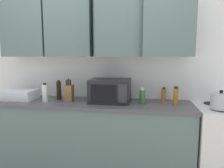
{
  "coord_description": "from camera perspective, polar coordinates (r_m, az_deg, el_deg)",
  "views": [
    {
      "loc": [
        0.65,
        -2.73,
        1.45
      ],
      "look_at": [
        0.24,
        -0.25,
        1.12
      ],
      "focal_mm": 33.48,
      "sensor_mm": 36.0,
      "label": 1
    }
  ],
  "objects": [
    {
      "name": "microwave",
      "position": [
        2.53,
        -0.51,
        -1.85
      ],
      "size": [
        0.48,
        0.37,
        0.28
      ],
      "color": "black",
      "rests_on": "counter_run"
    },
    {
      "name": "counter_run",
      "position": [
        2.71,
        -5.45,
        -14.22
      ],
      "size": [
        2.41,
        0.63,
        0.9
      ],
      "color": "slate",
      "rests_on": "ground_plane"
    },
    {
      "name": "bottle_amber_vinegar",
      "position": [
        2.51,
        17.02,
        -3.15
      ],
      "size": [
        0.06,
        0.06,
        0.21
      ],
      "color": "#AD701E",
      "rests_on": "counter_run"
    },
    {
      "name": "kettle",
      "position": [
        2.44,
        27.56,
        -4.15
      ],
      "size": [
        0.2,
        0.2,
        0.2
      ],
      "color": "#B2B2B7",
      "rests_on": "stove_range"
    },
    {
      "name": "bottle_soy_dark",
      "position": [
        2.78,
        -14.31,
        -1.69
      ],
      "size": [
        0.06,
        0.06,
        0.25
      ],
      "color": "black",
      "rests_on": "counter_run"
    },
    {
      "name": "bottle_green_oil",
      "position": [
        2.47,
        8.28,
        -3.42
      ],
      "size": [
        0.07,
        0.07,
        0.19
      ],
      "color": "#386B2D",
      "rests_on": "counter_run"
    },
    {
      "name": "bottle_spice_jar",
      "position": [
        2.68,
        13.92,
        -2.85
      ],
      "size": [
        0.06,
        0.06,
        0.17
      ],
      "color": "#BC6638",
      "rests_on": "counter_run"
    },
    {
      "name": "dish_rack",
      "position": [
        2.95,
        -23.7,
        -2.71
      ],
      "size": [
        0.38,
        0.3,
        0.12
      ],
      "primitive_type": "cube",
      "color": "silver",
      "rests_on": "counter_run"
    },
    {
      "name": "knife_block",
      "position": [
        2.65,
        -11.69,
        -2.38
      ],
      "size": [
        0.11,
        0.13,
        0.28
      ],
      "color": "brown",
      "rests_on": "counter_run"
    },
    {
      "name": "wall_back_with_cabinets",
      "position": [
        2.74,
        -4.51,
        10.09
      ],
      "size": [
        3.28,
        0.51,
        2.6
      ],
      "color": "white",
      "rests_on": "ground_plane"
    },
    {
      "name": "bottle_white_jar",
      "position": [
        2.69,
        -17.85,
        -2.34
      ],
      "size": [
        0.07,
        0.07,
        0.23
      ],
      "color": "white",
      "rests_on": "counter_run"
    }
  ]
}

